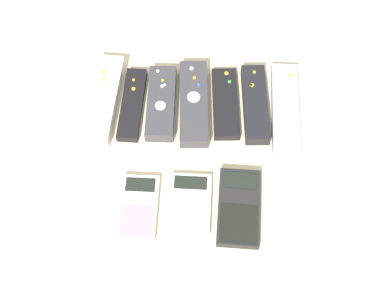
% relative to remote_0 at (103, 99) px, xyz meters
% --- Properties ---
extents(ground_plane, '(3.00, 3.00, 0.00)m').
position_rel_remote_0_xyz_m(ground_plane, '(0.19, -0.13, -0.01)').
color(ground_plane, beige).
extents(remote_0, '(0.07, 0.21, 0.03)m').
position_rel_remote_0_xyz_m(remote_0, '(0.00, 0.00, 0.00)').
color(remote_0, white).
rests_on(remote_0, ground_plane).
extents(remote_1, '(0.05, 0.17, 0.02)m').
position_rel_remote_0_xyz_m(remote_1, '(0.06, -0.01, -0.01)').
color(remote_1, black).
rests_on(remote_1, ground_plane).
extents(remote_2, '(0.06, 0.17, 0.03)m').
position_rel_remote_0_xyz_m(remote_2, '(0.12, -0.01, -0.00)').
color(remote_2, '#333338').
rests_on(remote_2, ground_plane).
extents(remote_3, '(0.07, 0.20, 0.03)m').
position_rel_remote_0_xyz_m(remote_3, '(0.19, -0.00, 0.00)').
color(remote_3, '#333338').
rests_on(remote_3, ground_plane).
extents(remote_4, '(0.06, 0.17, 0.02)m').
position_rel_remote_0_xyz_m(remote_4, '(0.25, 0.00, -0.01)').
color(remote_4, black).
rests_on(remote_4, ground_plane).
extents(remote_5, '(0.06, 0.18, 0.03)m').
position_rel_remote_0_xyz_m(remote_5, '(0.31, -0.00, -0.00)').
color(remote_5, black).
rests_on(remote_5, ground_plane).
extents(remote_6, '(0.06, 0.22, 0.02)m').
position_rel_remote_0_xyz_m(remote_6, '(0.38, -0.01, -0.00)').
color(remote_6, gray).
rests_on(remote_6, ground_plane).
extents(calculator_0, '(0.07, 0.13, 0.02)m').
position_rel_remote_0_xyz_m(calculator_0, '(0.09, -0.23, -0.01)').
color(calculator_0, silver).
rests_on(calculator_0, ground_plane).
extents(calculator_1, '(0.08, 0.12, 0.01)m').
position_rel_remote_0_xyz_m(calculator_1, '(0.18, -0.22, -0.01)').
color(calculator_1, silver).
rests_on(calculator_1, ground_plane).
extents(calculator_2, '(0.08, 0.15, 0.02)m').
position_rel_remote_0_xyz_m(calculator_2, '(0.28, -0.23, -0.00)').
color(calculator_2, black).
rests_on(calculator_2, ground_plane).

